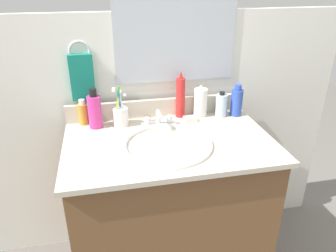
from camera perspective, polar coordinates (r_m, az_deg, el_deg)
vanity_cabinet at (r=1.65m, az=0.20°, el=-15.12°), size 0.88×0.53×0.77m
countertop at (r=1.43m, az=0.22°, el=-2.93°), size 0.91×0.58×0.02m
backsplash at (r=1.65m, az=-1.82°, el=3.27°), size 0.91×0.02×0.09m
back_wall at (r=1.78m, az=-2.09°, el=-1.55°), size 2.01×0.04×1.30m
mirror_panel at (r=1.60m, az=1.40°, el=17.65°), size 0.60×0.01×0.56m
towel_ring at (r=1.58m, az=-15.40°, el=12.63°), size 0.10×0.01×0.10m
hand_towel at (r=1.59m, az=-14.92°, el=8.29°), size 0.11×0.04×0.22m
sink_basin at (r=1.39m, az=-0.16°, el=-4.52°), size 0.39×0.39×0.11m
faucet at (r=1.54m, az=-1.65°, el=0.89°), size 0.16×0.10×0.08m
bottle_shampoo_blue at (r=1.68m, az=12.04°, el=4.24°), size 0.06×0.06×0.16m
bottle_gel_clear at (r=1.67m, az=9.39°, el=3.68°), size 0.06×0.06×0.13m
bottle_spray_red at (r=1.62m, az=2.22°, el=5.18°), size 0.05×0.05×0.24m
bottle_lotion_white at (r=1.65m, az=5.74°, el=4.25°), size 0.07×0.07×0.16m
bottle_soap_pink at (r=1.55m, az=-12.81°, el=2.66°), size 0.06×0.06×0.19m
bottle_oil_amber at (r=1.61m, az=-14.79°, el=2.21°), size 0.04×0.04×0.13m
cup_white_ceramic at (r=1.56m, az=-8.38°, el=1.90°), size 0.07×0.08×0.20m
soap_bar at (r=1.60m, az=3.97°, el=1.21°), size 0.06×0.04×0.02m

